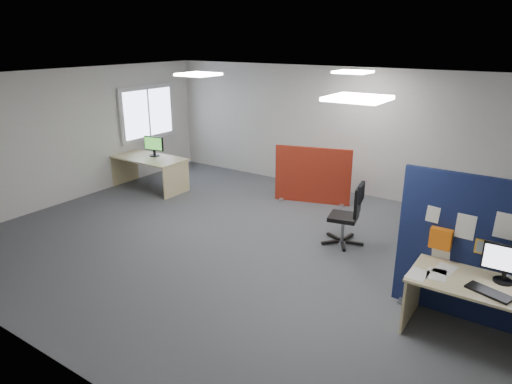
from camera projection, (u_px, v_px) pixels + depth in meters
The scene contains 16 objects.
floor at pixel (254, 247), 7.52m from camera, with size 9.00×9.00×0.00m, color #515358.
ceiling at pixel (254, 79), 6.65m from camera, with size 9.00×7.00×0.02m, color white.
wall_back at pixel (345, 131), 9.84m from camera, with size 9.00×0.02×2.70m, color silver.
wall_front at pixel (49, 252), 4.34m from camera, with size 9.00×0.02×2.70m, color silver.
wall_left at pixel (75, 135), 9.46m from camera, with size 0.02×7.00×2.70m, color silver.
window at pixel (148, 113), 10.93m from camera, with size 0.06×1.70×1.30m.
ceiling_lights at pixel (296, 79), 7.01m from camera, with size 4.10×4.10×0.04m.
navy_divider at pixel (493, 256), 5.22m from camera, with size 2.21×0.30×1.82m.
main_desk at pixel (495, 299), 5.00m from camera, with size 1.79×0.80×0.73m.
monitor_main at pixel (507, 262), 4.94m from camera, with size 0.50×0.21×0.44m.
keyboard at pixel (489, 292), 4.79m from camera, with size 0.45×0.18×0.03m, color black.
red_divider at pixel (313, 176), 9.35m from camera, with size 1.52×0.50×1.18m.
second_desk at pixel (150, 164), 10.27m from camera, with size 1.70×0.85×0.73m.
monitor_second at pixel (154, 145), 10.21m from camera, with size 0.49×0.22×0.45m.
office_chair at pixel (350, 211), 7.42m from camera, with size 0.70×0.69×1.06m.
desk_papers at pixel (469, 280), 5.06m from camera, with size 1.45×0.83×0.00m.
Camera 1 is at (3.82, -5.65, 3.29)m, focal length 32.00 mm.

